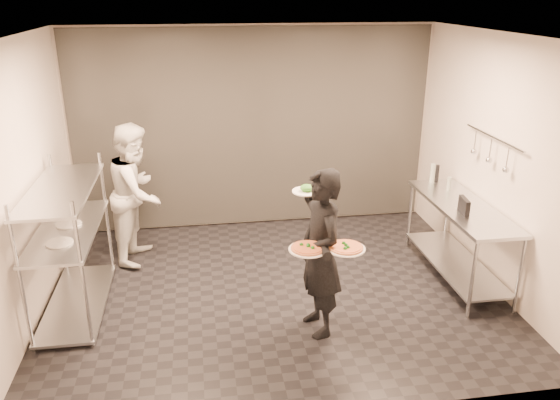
{
  "coord_description": "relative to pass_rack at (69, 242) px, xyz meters",
  "views": [
    {
      "loc": [
        -0.76,
        -5.39,
        3.22
      ],
      "look_at": [
        0.07,
        0.01,
        1.1
      ],
      "focal_mm": 35.0,
      "sensor_mm": 36.0,
      "label": 1
    }
  ],
  "objects": [
    {
      "name": "room_shell",
      "position": [
        2.15,
        1.18,
        0.63
      ],
      "size": [
        5.0,
        4.0,
        2.8
      ],
      "color": "black",
      "rests_on": "ground"
    },
    {
      "name": "pass_rack",
      "position": [
        0.0,
        0.0,
        0.0
      ],
      "size": [
        0.6,
        1.6,
        1.5
      ],
      "color": "#B3B5BA",
      "rests_on": "ground"
    },
    {
      "name": "prep_counter",
      "position": [
        4.33,
        0.0,
        -0.14
      ],
      "size": [
        0.6,
        1.8,
        0.92
      ],
      "color": "#B3B5BA",
      "rests_on": "ground"
    },
    {
      "name": "utensil_rail",
      "position": [
        4.58,
        0.0,
        0.78
      ],
      "size": [
        0.07,
        1.2,
        0.31
      ],
      "color": "#B3B5BA",
      "rests_on": "room_shell"
    },
    {
      "name": "waiter",
      "position": [
        2.48,
        -0.81,
        0.08
      ],
      "size": [
        0.51,
        0.68,
        1.69
      ],
      "primitive_type": "imported",
      "rotation": [
        0.0,
        0.0,
        -1.39
      ],
      "color": "black",
      "rests_on": "ground"
    },
    {
      "name": "chef",
      "position": [
        0.6,
        1.1,
        0.1
      ],
      "size": [
        0.83,
        0.97,
        1.75
      ],
      "primitive_type": "imported",
      "rotation": [
        0.0,
        0.0,
        1.35
      ],
      "color": "silver",
      "rests_on": "ground"
    },
    {
      "name": "pizza_plate_near",
      "position": [
        2.32,
        -1.01,
        0.24
      ],
      "size": [
        0.35,
        0.35,
        0.05
      ],
      "color": "silver",
      "rests_on": "waiter"
    },
    {
      "name": "pizza_plate_far",
      "position": [
        2.66,
        -1.07,
        0.26
      ],
      "size": [
        0.36,
        0.36,
        0.05
      ],
      "color": "silver",
      "rests_on": "waiter"
    },
    {
      "name": "salad_plate",
      "position": [
        2.41,
        -0.48,
        0.62
      ],
      "size": [
        0.29,
        0.29,
        0.07
      ],
      "color": "silver",
      "rests_on": "waiter"
    },
    {
      "name": "pos_monitor",
      "position": [
        4.21,
        -0.24,
        0.24
      ],
      "size": [
        0.08,
        0.25,
        0.18
      ],
      "primitive_type": "cube",
      "rotation": [
        0.0,
        0.0,
        -0.13
      ],
      "color": "black",
      "rests_on": "prep_counter"
    },
    {
      "name": "bottle_green",
      "position": [
        4.3,
        0.8,
        0.27
      ],
      "size": [
        0.07,
        0.07,
        0.24
      ],
      "primitive_type": "cylinder",
      "color": "gray",
      "rests_on": "prep_counter"
    },
    {
      "name": "bottle_clear",
      "position": [
        4.37,
        0.48,
        0.24
      ],
      "size": [
        0.05,
        0.05,
        0.17
      ],
      "primitive_type": "cylinder",
      "color": "gray",
      "rests_on": "prep_counter"
    },
    {
      "name": "bottle_dark",
      "position": [
        4.35,
        0.8,
        0.26
      ],
      "size": [
        0.06,
        0.06,
        0.22
      ],
      "primitive_type": "cylinder",
      "color": "black",
      "rests_on": "prep_counter"
    }
  ]
}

